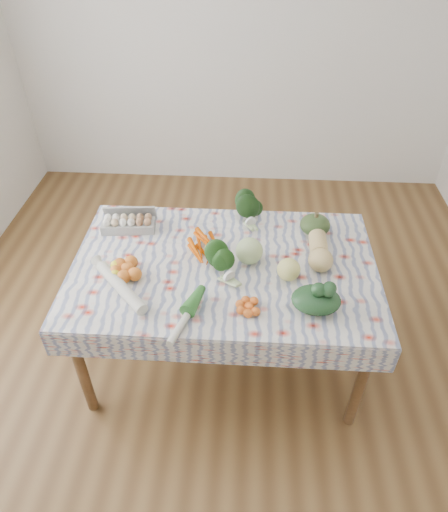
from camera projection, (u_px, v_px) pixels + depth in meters
The scene contains 17 objects.
ground at pixel (224, 352), 2.97m from camera, with size 4.50×4.50×0.00m, color brown.
wall_back at pixel (241, 30), 3.80m from camera, with size 4.00×0.04×2.80m, color silver.
dining_table at pixel (224, 275), 2.54m from camera, with size 1.60×1.00×0.75m.
tablecloth at pixel (224, 265), 2.49m from camera, with size 1.66×1.06×0.01m, color silver.
egg_carton at pixel (128, 224), 2.70m from camera, with size 0.31×0.12×0.08m, color #9E9F9A.
carrot_bunch at pixel (205, 248), 2.55m from camera, with size 0.25×0.23×0.05m, color #CF4C00.
kale_bunch at pixel (248, 213), 2.73m from camera, with size 0.17×0.15×0.15m, color #173412.
kabocha_squash at pixel (315, 225), 2.67m from camera, with size 0.18×0.18×0.12m, color #375025.
cabbage at pixel (249, 251), 2.46m from camera, with size 0.15×0.15×0.15m, color #B5D086.
butternut_squash at pixel (320, 250), 2.47m from camera, with size 0.13×0.29×0.13m, color #DCBC72.
orange_cluster at pixel (127, 269), 2.40m from camera, with size 0.23×0.23×0.08m, color orange.
broccoli at pixel (223, 268), 2.37m from camera, with size 0.17×0.17×0.12m, color #1E4816.
mandarin_cluster at pixel (249, 306), 2.21m from camera, with size 0.16×0.16×0.05m, color orange.
grapefruit at pixel (289, 270), 2.36m from camera, with size 0.12×0.12×0.12m, color #F0EA7C.
spinach_bag at pixel (316, 300), 2.20m from camera, with size 0.24×0.19×0.11m, color #16341A.
daikon at pixel (121, 287), 2.30m from camera, with size 0.06×0.06×0.44m, color beige.
leek at pixel (186, 316), 2.16m from camera, with size 0.04×0.04×0.36m, color silver.
Camera 1 is at (0.12, -1.87, 2.39)m, focal length 32.00 mm.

